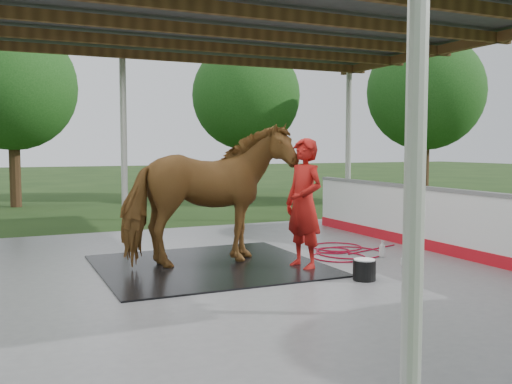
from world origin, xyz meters
name	(u,v)px	position (x,y,z in m)	size (l,w,h in m)	color
ground	(193,282)	(0.00, 0.00, 0.00)	(100.00, 100.00, 0.00)	#1E3814
concrete_slab	(193,280)	(0.00, 0.00, 0.03)	(12.00, 10.00, 0.05)	slate
dasher_board	(444,223)	(4.60, 0.00, 0.59)	(0.16, 8.00, 1.15)	red
tree_belt	(191,24)	(0.30, 0.90, 3.79)	(28.00, 28.00, 5.80)	#382314
rubber_mat	(209,265)	(0.49, 0.68, 0.06)	(3.35, 3.14, 0.03)	black
horse	(209,194)	(0.49, 0.68, 1.18)	(1.19, 2.62, 2.21)	brown
handler	(304,204)	(1.78, -0.04, 1.05)	(0.73, 0.48, 2.00)	#AA1512
wash_bucket	(364,269)	(2.16, -1.09, 0.20)	(0.32, 0.32, 0.30)	black
soap_bottle_a	(382,249)	(3.40, 0.16, 0.19)	(0.11, 0.11, 0.29)	silver
soap_bottle_b	(403,260)	(3.31, -0.51, 0.14)	(0.08, 0.08, 0.17)	#338CD8
hose_coil	(342,252)	(3.03, 0.82, 0.06)	(2.05, 1.75, 0.02)	#AA0C29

